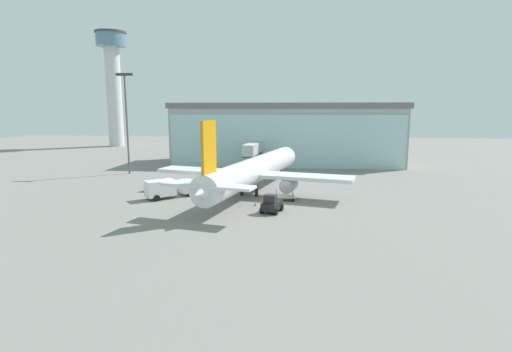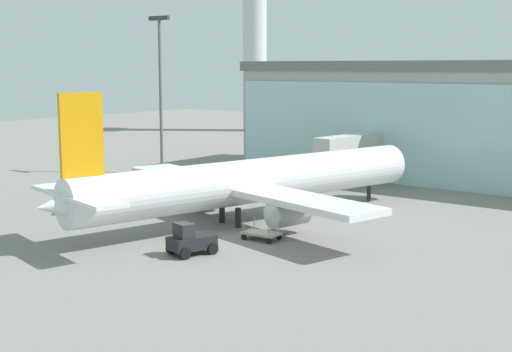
% 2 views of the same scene
% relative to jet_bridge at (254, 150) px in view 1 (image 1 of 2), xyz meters
% --- Properties ---
extents(ground, '(240.00, 240.00, 0.00)m').
position_rel_jet_bridge_xyz_m(ground, '(6.34, -25.54, -4.28)').
color(ground, gray).
extents(terminal_building, '(51.35, 16.45, 13.68)m').
position_rel_jet_bridge_xyz_m(terminal_building, '(6.34, 11.72, 2.56)').
color(terminal_building, '#A1A1A1').
rests_on(terminal_building, ground).
extents(jet_bridge, '(3.36, 12.09, 5.66)m').
position_rel_jet_bridge_xyz_m(jet_bridge, '(0.00, 0.00, 0.00)').
color(jet_bridge, beige).
rests_on(jet_bridge, ground).
extents(control_tower, '(9.77, 9.77, 36.59)m').
position_rel_jet_bridge_xyz_m(control_tower, '(-50.71, 47.85, 18.26)').
color(control_tower, silver).
rests_on(control_tower, ground).
extents(apron_light_mast, '(3.20, 0.40, 19.03)m').
position_rel_jet_bridge_xyz_m(apron_light_mast, '(-23.67, -6.11, 6.98)').
color(apron_light_mast, '#59595E').
rests_on(apron_light_mast, ground).
extents(airplane, '(29.55, 37.46, 11.24)m').
position_rel_jet_bridge_xyz_m(airplane, '(2.23, -21.66, -0.88)').
color(airplane, silver).
rests_on(airplane, ground).
extents(catering_truck, '(7.00, 6.38, 2.65)m').
position_rel_jet_bridge_xyz_m(catering_truck, '(-9.37, -25.95, -2.82)').
color(catering_truck, silver).
rests_on(catering_truck, ground).
extents(baggage_cart, '(2.90, 1.79, 1.50)m').
position_rel_jet_bridge_xyz_m(baggage_cart, '(6.91, -26.19, -3.78)').
color(baggage_cart, '#9E998C').
rests_on(baggage_cart, ground).
extents(pushback_tug, '(2.89, 3.57, 2.30)m').
position_rel_jet_bridge_xyz_m(pushback_tug, '(5.49, -32.56, -3.31)').
color(pushback_tug, black).
rests_on(pushback_tug, ground).
extents(safety_cone_nose, '(0.36, 0.36, 0.55)m').
position_rel_jet_bridge_xyz_m(safety_cone_nose, '(3.19, -29.59, -4.01)').
color(safety_cone_nose, orange).
rests_on(safety_cone_nose, ground).
extents(safety_cone_wingtip, '(0.36, 0.36, 0.55)m').
position_rel_jet_bridge_xyz_m(safety_cone_wingtip, '(-13.38, -19.10, -4.01)').
color(safety_cone_wingtip, orange).
rests_on(safety_cone_wingtip, ground).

